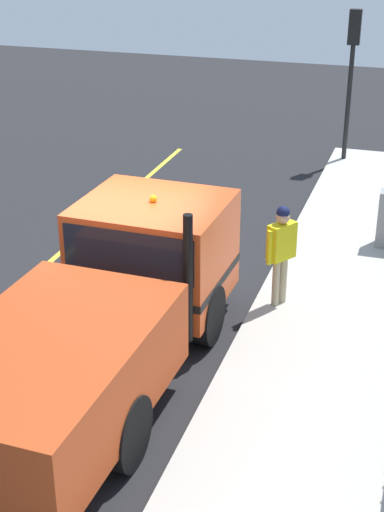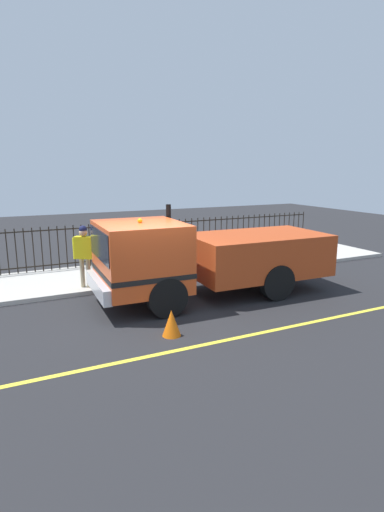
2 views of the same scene
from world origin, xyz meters
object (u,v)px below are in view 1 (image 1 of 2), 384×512
at_px(traffic_cone, 44,288).
at_px(worker_standing, 281,245).
at_px(work_truck, 113,301).
at_px(traffic_light_near, 352,55).

bearing_deg(traffic_cone, worker_standing, 14.24).
bearing_deg(work_truck, traffic_cone, 142.69).
xyz_separation_m(worker_standing, traffic_cone, (-3.89, -0.99, -0.93)).
bearing_deg(work_truck, traffic_light_near, 82.33).
bearing_deg(worker_standing, traffic_cone, -43.67).
relative_size(worker_standing, traffic_cone, 3.14).
bearing_deg(traffic_light_near, work_truck, 79.35).
relative_size(work_truck, traffic_cone, 11.67).
height_order(work_truck, worker_standing, work_truck).
bearing_deg(traffic_light_near, traffic_cone, 66.60).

